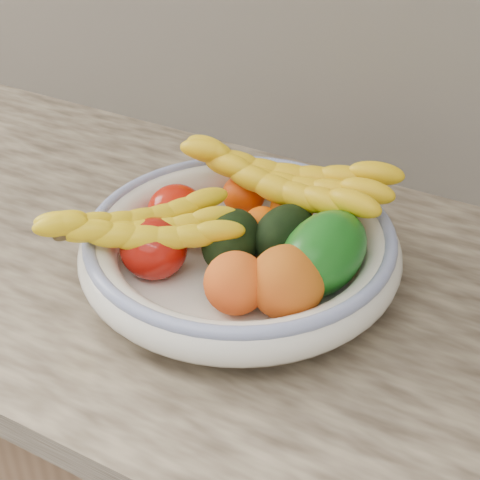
% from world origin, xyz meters
% --- Properties ---
extents(fruit_bowl, '(0.39, 0.39, 0.08)m').
position_xyz_m(fruit_bowl, '(0.00, 1.66, 0.95)').
color(fruit_bowl, silver).
rests_on(fruit_bowl, kitchen_counter).
extents(clementine_back_left, '(0.07, 0.07, 0.05)m').
position_xyz_m(clementine_back_left, '(-0.05, 1.76, 0.95)').
color(clementine_back_left, '#E74904').
rests_on(clementine_back_left, fruit_bowl).
extents(clementine_back_right, '(0.07, 0.07, 0.05)m').
position_xyz_m(clementine_back_right, '(0.02, 1.76, 0.95)').
color(clementine_back_right, orange).
rests_on(clementine_back_right, fruit_bowl).
extents(clementine_back_mid, '(0.05, 0.05, 0.05)m').
position_xyz_m(clementine_back_mid, '(0.00, 1.71, 0.95)').
color(clementine_back_mid, '#FF6405').
rests_on(clementine_back_mid, fruit_bowl).
extents(tomato_left, '(0.10, 0.10, 0.07)m').
position_xyz_m(tomato_left, '(-0.10, 1.68, 0.96)').
color(tomato_left, '#B21204').
rests_on(tomato_left, fruit_bowl).
extents(tomato_near_left, '(0.09, 0.09, 0.07)m').
position_xyz_m(tomato_near_left, '(-0.08, 1.59, 0.96)').
color(tomato_near_left, '#9F1009').
rests_on(tomato_near_left, fruit_bowl).
extents(avocado_center, '(0.09, 0.11, 0.07)m').
position_xyz_m(avocado_center, '(-0.01, 1.65, 0.96)').
color(avocado_center, black).
rests_on(avocado_center, fruit_bowl).
extents(avocado_right, '(0.07, 0.10, 0.07)m').
position_xyz_m(avocado_right, '(0.04, 1.69, 0.96)').
color(avocado_right, black).
rests_on(avocado_right, fruit_bowl).
extents(green_mango, '(0.12, 0.14, 0.12)m').
position_xyz_m(green_mango, '(0.11, 1.66, 0.98)').
color(green_mango, '#105712').
rests_on(green_mango, fruit_bowl).
extents(peach_front, '(0.07, 0.07, 0.07)m').
position_xyz_m(peach_front, '(0.04, 1.58, 0.97)').
color(peach_front, orange).
rests_on(peach_front, fruit_bowl).
extents(peach_right, '(0.10, 0.10, 0.08)m').
position_xyz_m(peach_right, '(0.09, 1.60, 0.97)').
color(peach_right, orange).
rests_on(peach_right, fruit_bowl).
extents(banana_bunch_back, '(0.31, 0.12, 0.09)m').
position_xyz_m(banana_bunch_back, '(0.01, 1.76, 0.99)').
color(banana_bunch_back, yellow).
rests_on(banana_bunch_back, fruit_bowl).
extents(banana_bunch_front, '(0.25, 0.25, 0.07)m').
position_xyz_m(banana_bunch_front, '(-0.09, 1.59, 0.98)').
color(banana_bunch_front, yellow).
rests_on(banana_bunch_front, fruit_bowl).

